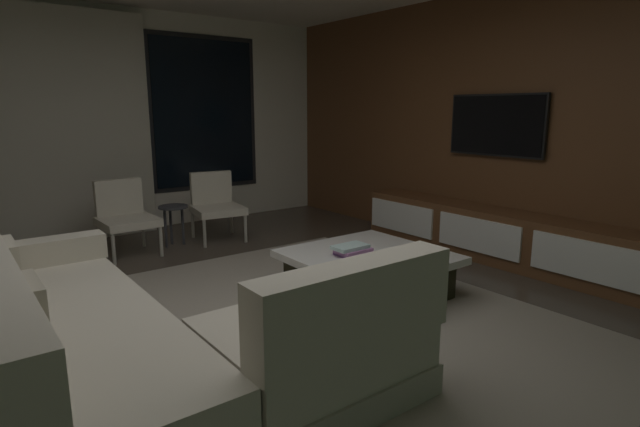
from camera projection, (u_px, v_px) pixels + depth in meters
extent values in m
plane|color=#473D33|center=(261.00, 335.00, 3.43)|extent=(9.20, 9.20, 0.00)
cube|color=silver|center=(101.00, 123.00, 6.01)|extent=(6.60, 0.12, 2.70)
cube|color=black|center=(204.00, 114.00, 6.71)|extent=(1.52, 0.02, 2.02)
cube|color=black|center=(205.00, 114.00, 6.70)|extent=(1.40, 0.03, 1.90)
cube|color=#BCB5A3|center=(54.00, 128.00, 5.55)|extent=(2.10, 0.12, 2.60)
cube|color=brown|center=(525.00, 126.00, 4.97)|extent=(0.12, 7.80, 2.70)
cube|color=gray|center=(311.00, 326.00, 3.56)|extent=(3.20, 3.80, 0.01)
cube|color=#B1A997|center=(81.00, 373.00, 2.76)|extent=(0.90, 2.50, 0.18)
cube|color=beige|center=(77.00, 338.00, 2.71)|extent=(0.86, 2.42, 0.24)
cube|color=beige|center=(37.00, 253.00, 3.57)|extent=(0.90, 0.20, 0.18)
cube|color=#B1A997|center=(311.00, 377.00, 2.72)|extent=(1.10, 0.90, 0.18)
cube|color=beige|center=(310.00, 341.00, 2.67)|extent=(1.07, 0.86, 0.24)
cube|color=beige|center=(355.00, 305.00, 2.33)|extent=(1.10, 0.20, 0.40)
cube|color=beige|center=(9.00, 271.00, 2.95)|extent=(0.10, 0.36, 0.36)
cube|color=#B2A893|center=(31.00, 318.00, 2.29)|extent=(0.10, 0.36, 0.36)
cube|color=black|center=(368.00, 278.00, 4.13)|extent=(1.00, 1.00, 0.30)
cube|color=white|center=(368.00, 257.00, 4.09)|extent=(1.16, 1.16, 0.06)
cube|color=#84519A|center=(351.00, 254.00, 4.04)|extent=(0.22, 0.19, 0.02)
cube|color=#A2669F|center=(353.00, 250.00, 4.03)|extent=(0.27, 0.19, 0.03)
cube|color=silver|center=(350.00, 247.00, 4.02)|extent=(0.28, 0.17, 0.03)
cylinder|color=#B2ADA0|center=(246.00, 227.00, 5.78)|extent=(0.04, 0.04, 0.36)
cylinder|color=#B2ADA0|center=(204.00, 232.00, 5.55)|extent=(0.04, 0.04, 0.36)
cylinder|color=#B2ADA0|center=(231.00, 219.00, 6.21)|extent=(0.04, 0.04, 0.36)
cylinder|color=#B2ADA0|center=(193.00, 223.00, 5.98)|extent=(0.04, 0.04, 0.36)
cube|color=beige|center=(218.00, 210.00, 5.84)|extent=(0.62, 0.64, 0.08)
cube|color=beige|center=(211.00, 188.00, 6.00)|extent=(0.49, 0.15, 0.38)
cylinder|color=#B2ADA0|center=(161.00, 240.00, 5.22)|extent=(0.04, 0.04, 0.36)
cylinder|color=#B2ADA0|center=(113.00, 247.00, 4.92)|extent=(0.04, 0.04, 0.36)
cylinder|color=#B2ADA0|center=(143.00, 231.00, 5.60)|extent=(0.04, 0.04, 0.36)
cylinder|color=#B2ADA0|center=(98.00, 238.00, 5.30)|extent=(0.04, 0.04, 0.36)
cube|color=beige|center=(128.00, 222.00, 5.22)|extent=(0.56, 0.58, 0.08)
cube|color=beige|center=(119.00, 197.00, 5.36)|extent=(0.49, 0.10, 0.38)
cylinder|color=#333338|center=(165.00, 227.00, 5.55)|extent=(0.03, 0.03, 0.46)
cylinder|color=#333338|center=(183.00, 225.00, 5.67)|extent=(0.03, 0.03, 0.46)
cylinder|color=#333338|center=(171.00, 224.00, 5.69)|extent=(0.03, 0.03, 0.46)
cylinder|color=#333338|center=(173.00, 207.00, 5.57)|extent=(0.32, 0.32, 0.02)
cube|color=brown|center=(491.00, 234.00, 5.11)|extent=(0.44, 3.10, 0.52)
cube|color=white|center=(585.00, 260.00, 4.15)|extent=(0.02, 0.93, 0.33)
cube|color=white|center=(478.00, 235.00, 4.96)|extent=(0.02, 0.93, 0.33)
cube|color=white|center=(401.00, 218.00, 5.78)|extent=(0.02, 0.93, 0.33)
cube|color=black|center=(571.00, 269.00, 4.45)|extent=(0.33, 0.68, 0.19)
cube|color=#5A7CD4|center=(602.00, 278.00, 4.25)|extent=(0.03, 0.04, 0.18)
cube|color=#C5D385|center=(586.00, 274.00, 4.35)|extent=(0.03, 0.04, 0.17)
cube|color=#C847CD|center=(571.00, 272.00, 4.45)|extent=(0.03, 0.04, 0.14)
cube|color=#99A88C|center=(557.00, 267.00, 4.55)|extent=(0.03, 0.04, 0.17)
cube|color=#9645D3|center=(543.00, 264.00, 4.65)|extent=(0.03, 0.04, 0.16)
cube|color=black|center=(496.00, 125.00, 5.10)|extent=(0.04, 1.08, 0.63)
cube|color=black|center=(496.00, 125.00, 5.10)|extent=(0.05, 1.04, 0.59)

